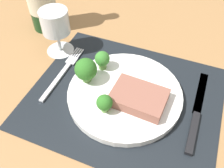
% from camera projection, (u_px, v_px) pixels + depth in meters
% --- Properties ---
extents(ground_plane, '(1.40, 1.10, 0.03)m').
position_uv_depth(ground_plane, '(124.00, 101.00, 0.56)').
color(ground_plane, '#996D42').
extents(placemat, '(0.42, 0.35, 0.00)m').
position_uv_depth(placemat, '(125.00, 97.00, 0.55)').
color(placemat, black).
rests_on(placemat, ground_plane).
extents(plate, '(0.25, 0.25, 0.02)m').
position_uv_depth(plate, '(125.00, 94.00, 0.54)').
color(plate, white).
rests_on(plate, placemat).
extents(steak, '(0.12, 0.09, 0.02)m').
position_uv_depth(steak, '(139.00, 97.00, 0.51)').
color(steak, '#8C5647').
rests_on(steak, plate).
extents(broccoli_back_left, '(0.04, 0.04, 0.05)m').
position_uv_depth(broccoli_back_left, '(102.00, 59.00, 0.57)').
color(broccoli_back_left, '#5B8942').
rests_on(broccoli_back_left, plate).
extents(broccoli_near_fork, '(0.05, 0.05, 0.06)m').
position_uv_depth(broccoli_near_fork, '(85.00, 71.00, 0.53)').
color(broccoli_near_fork, '#5B8942').
rests_on(broccoli_near_fork, plate).
extents(broccoli_center, '(0.03, 0.03, 0.04)m').
position_uv_depth(broccoli_center, '(104.00, 103.00, 0.49)').
color(broccoli_center, '#6B994C').
rests_on(broccoli_center, plate).
extents(fork, '(0.02, 0.19, 0.01)m').
position_uv_depth(fork, '(63.00, 72.00, 0.60)').
color(fork, silver).
rests_on(fork, placemat).
extents(knife, '(0.02, 0.23, 0.01)m').
position_uv_depth(knife, '(196.00, 115.00, 0.51)').
color(knife, black).
rests_on(knife, placemat).
extents(wine_glass, '(0.07, 0.07, 0.12)m').
position_uv_depth(wine_glass, '(55.00, 25.00, 0.60)').
color(wine_glass, silver).
rests_on(wine_glass, ground_plane).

